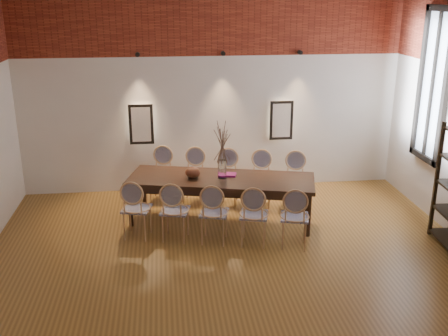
{
  "coord_description": "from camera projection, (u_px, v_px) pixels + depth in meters",
  "views": [
    {
      "loc": [
        -0.9,
        -5.96,
        3.6
      ],
      "look_at": [
        -0.01,
        1.52,
        1.05
      ],
      "focal_mm": 42.0,
      "sensor_mm": 36.0,
      "label": 1
    }
  ],
  "objects": [
    {
      "name": "spot_fixture_mid",
      "position": [
        223.0,
        53.0,
        9.28
      ],
      "size": [
        0.08,
        0.1,
        0.08
      ],
      "primitive_type": "cylinder",
      "rotation": [
        1.57,
        0.0,
        0.0
      ],
      "color": "black",
      "rests_on": "wall_back"
    },
    {
      "name": "chair_far_b",
      "position": [
        194.0,
        177.0,
        9.29
      ],
      "size": [
        0.54,
        0.54,
        0.94
      ],
      "primitive_type": null,
      "rotation": [
        0.0,
        0.0,
        2.89
      ],
      "color": "tan",
      "rests_on": "floor"
    },
    {
      "name": "chair_near_c",
      "position": [
        214.0,
        212.0,
        7.8
      ],
      "size": [
        0.54,
        0.54,
        0.94
      ],
      "primitive_type": null,
      "rotation": [
        0.0,
        0.0,
        -0.25
      ],
      "color": "tan",
      "rests_on": "floor"
    },
    {
      "name": "wall_front",
      "position": [
        335.0,
        297.0,
        2.88
      ],
      "size": [
        7.0,
        0.1,
        4.0
      ],
      "primitive_type": "cube",
      "color": "silver",
      "rests_on": "ground"
    },
    {
      "name": "brick_band_front",
      "position": [
        348.0,
        66.0,
        2.54
      ],
      "size": [
        7.0,
        0.02,
        1.5
      ],
      "primitive_type": "cube",
      "color": "maroon",
      "rests_on": "ground"
    },
    {
      "name": "dried_branches",
      "position": [
        222.0,
        142.0,
        8.22
      ],
      "size": [
        0.5,
        0.5,
        0.7
      ],
      "primitive_type": null,
      "color": "#493428",
      "rests_on": "vase"
    },
    {
      "name": "niche_right",
      "position": [
        281.0,
        120.0,
        9.83
      ],
      "size": [
        0.36,
        0.06,
        0.66
      ],
      "primitive_type": "cube",
      "color": "#FFEAC6",
      "rests_on": "wall_back"
    },
    {
      "name": "chair_far_d",
      "position": [
        261.0,
        180.0,
        9.15
      ],
      "size": [
        0.54,
        0.54,
        0.94
      ],
      "primitive_type": null,
      "rotation": [
        0.0,
        0.0,
        2.89
      ],
      "color": "tan",
      "rests_on": "floor"
    },
    {
      "name": "window_frame",
      "position": [
        433.0,
        86.0,
        8.43
      ],
      "size": [
        0.08,
        0.9,
        2.5
      ],
      "primitive_type": "cube",
      "color": "black",
      "rests_on": "wall_right"
    },
    {
      "name": "book",
      "position": [
        228.0,
        175.0,
        8.52
      ],
      "size": [
        0.3,
        0.24,
        0.03
      ],
      "primitive_type": "cube",
      "rotation": [
        0.0,
        0.0,
        -0.25
      ],
      "color": "#8B1260",
      "rests_on": "dining_table"
    },
    {
      "name": "wall_back",
      "position": [
        211.0,
        83.0,
        9.55
      ],
      "size": [
        7.0,
        0.1,
        4.0
      ],
      "primitive_type": "cube",
      "color": "silver",
      "rests_on": "ground"
    },
    {
      "name": "chair_far_c",
      "position": [
        227.0,
        178.0,
        9.22
      ],
      "size": [
        0.54,
        0.54,
        0.94
      ],
      "primitive_type": null,
      "rotation": [
        0.0,
        0.0,
        2.89
      ],
      "color": "tan",
      "rests_on": "floor"
    },
    {
      "name": "spot_fixture_left",
      "position": [
        138.0,
        55.0,
        9.11
      ],
      "size": [
        0.08,
        0.1,
        0.08
      ],
      "primitive_type": "cylinder",
      "rotation": [
        1.57,
        0.0,
        0.0
      ],
      "color": "black",
      "rests_on": "wall_back"
    },
    {
      "name": "chair_near_a",
      "position": [
        137.0,
        208.0,
        7.94
      ],
      "size": [
        0.54,
        0.54,
        0.94
      ],
      "primitive_type": null,
      "rotation": [
        0.0,
        0.0,
        -0.25
      ],
      "color": "tan",
      "rests_on": "floor"
    },
    {
      "name": "chair_near_e",
      "position": [
        295.0,
        217.0,
        7.65
      ],
      "size": [
        0.54,
        0.54,
        0.94
      ],
      "primitive_type": null,
      "rotation": [
        0.0,
        0.0,
        -0.25
      ],
      "color": "tan",
      "rests_on": "floor"
    },
    {
      "name": "dining_table",
      "position": [
        221.0,
        199.0,
        8.54
      ],
      "size": [
        3.12,
        1.66,
        0.75
      ],
      "primitive_type": "cube",
      "rotation": [
        0.0,
        0.0,
        -0.25
      ],
      "color": "black",
      "rests_on": "floor"
    },
    {
      "name": "window_mullion",
      "position": [
        433.0,
        86.0,
        8.43
      ],
      "size": [
        0.06,
        0.06,
        2.4
      ],
      "primitive_type": "cube",
      "color": "black",
      "rests_on": "wall_right"
    },
    {
      "name": "spot_fixture_right",
      "position": [
        300.0,
        52.0,
        9.43
      ],
      "size": [
        0.08,
        0.1,
        0.08
      ],
      "primitive_type": "cylinder",
      "rotation": [
        1.57,
        0.0,
        0.0
      ],
      "color": "black",
      "rests_on": "wall_back"
    },
    {
      "name": "bowl",
      "position": [
        193.0,
        172.0,
        8.4
      ],
      "size": [
        0.24,
        0.24,
        0.18
      ],
      "primitive_type": "ellipsoid",
      "color": "#562A18",
      "rests_on": "dining_table"
    },
    {
      "name": "chair_far_a",
      "position": [
        161.0,
        175.0,
        9.37
      ],
      "size": [
        0.54,
        0.54,
        0.94
      ],
      "primitive_type": null,
      "rotation": [
        0.0,
        0.0,
        2.89
      ],
      "color": "tan",
      "rests_on": "floor"
    },
    {
      "name": "niche_left",
      "position": [
        141.0,
        124.0,
        9.54
      ],
      "size": [
        0.36,
        0.06,
        0.66
      ],
      "primitive_type": "cube",
      "color": "#FFEAC6",
      "rests_on": "wall_back"
    },
    {
      "name": "brick_band_back",
      "position": [
        211.0,
        12.0,
        9.09
      ],
      "size": [
        7.0,
        0.02,
        1.5
      ],
      "primitive_type": "cube",
      "color": "maroon",
      "rests_on": "ground"
    },
    {
      "name": "window_glass",
      "position": [
        434.0,
        86.0,
        8.44
      ],
      "size": [
        0.02,
        0.78,
        2.38
      ],
      "primitive_type": "cube",
      "color": "silver",
      "rests_on": "wall_right"
    },
    {
      "name": "chair_near_d",
      "position": [
        254.0,
        215.0,
        7.72
      ],
      "size": [
        0.54,
        0.54,
        0.94
      ],
      "primitive_type": null,
      "rotation": [
        0.0,
        0.0,
        -0.25
      ],
      "color": "tan",
      "rests_on": "floor"
    },
    {
      "name": "chair_far_e",
      "position": [
        295.0,
        181.0,
        9.07
      ],
      "size": [
        0.54,
        0.54,
        0.94
      ],
      "primitive_type": null,
      "rotation": [
        0.0,
        0.0,
        2.89
      ],
      "color": "tan",
      "rests_on": "floor"
    },
    {
      "name": "chair_near_b",
      "position": [
        175.0,
        210.0,
        7.87
      ],
      "size": [
        0.54,
        0.54,
        0.94
      ],
      "primitive_type": null,
      "rotation": [
        0.0,
        0.0,
        -0.25
      ],
      "color": "tan",
      "rests_on": "floor"
    },
    {
      "name": "vase",
      "position": [
        222.0,
        169.0,
        8.37
      ],
      "size": [
        0.14,
        0.14,
        0.3
      ],
      "primitive_type": "cylinder",
      "color": "silver",
      "rests_on": "dining_table"
    },
    {
      "name": "floor",
      "position": [
        238.0,
        281.0,
        6.86
      ],
      "size": [
        7.0,
        7.0,
        0.02
      ],
      "primitive_type": "cube",
      "color": "olive",
      "rests_on": "ground"
    }
  ]
}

